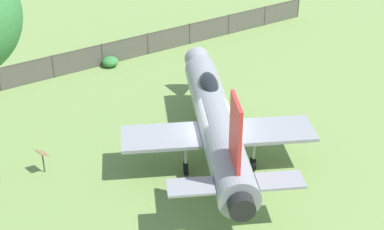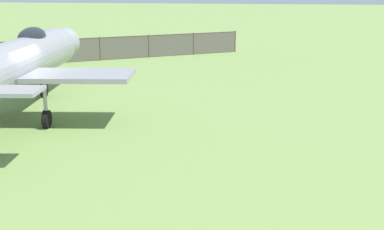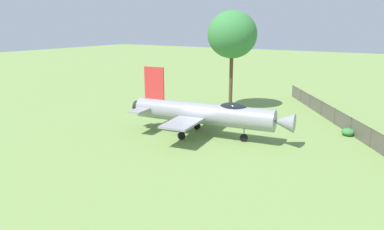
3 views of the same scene
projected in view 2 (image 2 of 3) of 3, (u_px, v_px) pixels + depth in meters
ground_plane at (14, 118)px, 17.72m from camera, size 200.00×200.00×0.00m
display_jet at (13, 63)px, 17.57m from camera, size 8.84×13.50×5.37m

